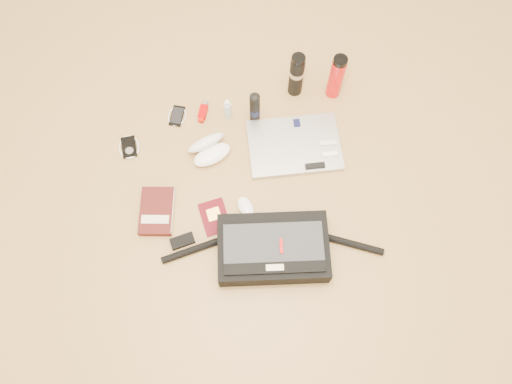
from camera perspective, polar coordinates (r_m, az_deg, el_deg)
ground at (r=1.99m, az=-0.06°, el=-1.50°), size 4.00×4.00×0.00m
messenger_bag at (r=1.88m, az=1.90°, el=-6.50°), size 0.83×0.34×0.12m
laptop at (r=2.09m, az=4.46°, el=5.30°), size 0.41×0.32×0.04m
book at (r=2.00m, az=-11.23°, el=-2.18°), size 0.18×0.22×0.04m
passport at (r=1.98m, az=-4.76°, el=-2.84°), size 0.11×0.15×0.01m
mouse at (r=1.97m, az=-1.18°, el=-1.75°), size 0.07×0.10×0.03m
sunglasses_case at (r=2.06m, az=-5.40°, el=4.93°), size 0.19×0.17×0.09m
ipod at (r=2.15m, az=-14.31°, el=4.99°), size 0.09×0.10×0.01m
phone at (r=2.19m, az=-9.00°, el=8.59°), size 0.10×0.11×0.01m
inhaler at (r=2.17m, az=-6.05°, el=9.19°), size 0.06×0.11×0.03m
spray_bottle at (r=2.12m, az=-3.24°, el=9.39°), size 0.04×0.04×0.12m
aerosol_can at (r=2.08m, az=-0.14°, el=9.60°), size 0.06×0.06×0.18m
thermos_black at (r=2.14m, az=4.65°, el=13.21°), size 0.08×0.08×0.23m
thermos_red at (r=2.15m, az=9.17°, el=12.87°), size 0.08×0.08×0.24m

